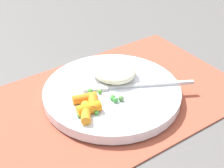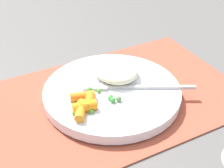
% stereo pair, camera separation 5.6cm
% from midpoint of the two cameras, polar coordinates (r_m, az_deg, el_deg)
% --- Properties ---
extents(ground_plane, '(2.40, 2.40, 0.00)m').
position_cam_midpoint_polar(ground_plane, '(0.62, 2.58, -2.69)').
color(ground_plane, '#565451').
extents(placemat, '(0.48, 0.31, 0.01)m').
position_cam_midpoint_polar(placemat, '(0.61, 2.59, -2.47)').
color(placemat, '#9E4733').
rests_on(placemat, ground_plane).
extents(plate, '(0.25, 0.25, 0.02)m').
position_cam_midpoint_polar(plate, '(0.61, 2.62, -1.56)').
color(plate, white).
rests_on(plate, placemat).
extents(rice_mound, '(0.08, 0.09, 0.03)m').
position_cam_midpoint_polar(rice_mound, '(0.63, 3.16, 2.37)').
color(rice_mound, beige).
rests_on(rice_mound, plate).
extents(carrot_portion, '(0.06, 0.07, 0.02)m').
position_cam_midpoint_polar(carrot_portion, '(0.55, -1.89, -3.51)').
color(carrot_portion, orange).
rests_on(carrot_portion, plate).
extents(pea_scatter, '(0.09, 0.07, 0.01)m').
position_cam_midpoint_polar(pea_scatter, '(0.57, 0.00, -2.88)').
color(pea_scatter, '#58B62F').
rests_on(pea_scatter, plate).
extents(fork, '(0.18, 0.11, 0.01)m').
position_cam_midpoint_polar(fork, '(0.60, 5.30, -0.64)').
color(fork, silver).
rests_on(fork, plate).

